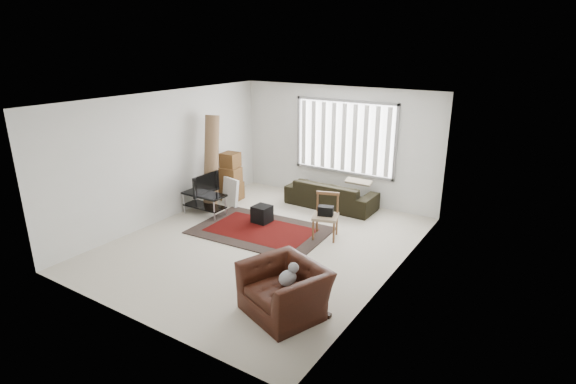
# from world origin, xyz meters

# --- Properties ---
(room) EXTENTS (6.00, 6.02, 2.71)m
(room) POSITION_xyz_m (0.03, 0.51, 1.76)
(room) COLOR beige
(room) RESTS_ON ground
(persian_rug) EXTENTS (2.72, 1.89, 0.02)m
(persian_rug) POSITION_xyz_m (-0.38, 0.42, 0.01)
(persian_rug) COLOR black
(persian_rug) RESTS_ON ground
(tv_stand) EXTENTS (0.98, 0.44, 0.49)m
(tv_stand) POSITION_xyz_m (-1.95, 0.50, 0.35)
(tv_stand) COLOR black
(tv_stand) RESTS_ON ground
(tv) EXTENTS (0.10, 0.79, 0.46)m
(tv) POSITION_xyz_m (-1.95, 0.50, 0.72)
(tv) COLOR black
(tv) RESTS_ON tv_stand
(subwoofer) EXTENTS (0.36, 0.36, 0.35)m
(subwoofer) POSITION_xyz_m (-0.60, 0.79, 0.20)
(subwoofer) COLOR black
(subwoofer) RESTS_ON persian_rug
(moving_boxes) EXTENTS (0.50, 0.47, 1.15)m
(moving_boxes) POSITION_xyz_m (-2.10, 1.60, 0.54)
(moving_boxes) COLOR brown
(moving_boxes) RESTS_ON ground
(white_flatpack) EXTENTS (0.53, 0.27, 0.65)m
(white_flatpack) POSITION_xyz_m (-1.85, 1.27, 0.33)
(white_flatpack) COLOR silver
(white_flatpack) RESTS_ON ground
(rolled_rug) EXTENTS (0.51, 0.75, 2.13)m
(rolled_rug) POSITION_xyz_m (-2.08, 0.93, 1.07)
(rolled_rug) COLOR brown
(rolled_rug) RESTS_ON ground
(sofa) EXTENTS (2.08, 0.91, 0.80)m
(sofa) POSITION_xyz_m (0.16, 2.45, 0.40)
(sofa) COLOR black
(sofa) RESTS_ON ground
(side_chair) EXTENTS (0.60, 0.60, 0.88)m
(side_chair) POSITION_xyz_m (0.87, 0.85, 0.48)
(side_chair) COLOR #867057
(side_chair) RESTS_ON ground
(armchair) EXTENTS (1.37, 1.29, 0.82)m
(armchair) POSITION_xyz_m (1.61, -1.73, 0.41)
(armchair) COLOR black
(armchair) RESTS_ON ground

